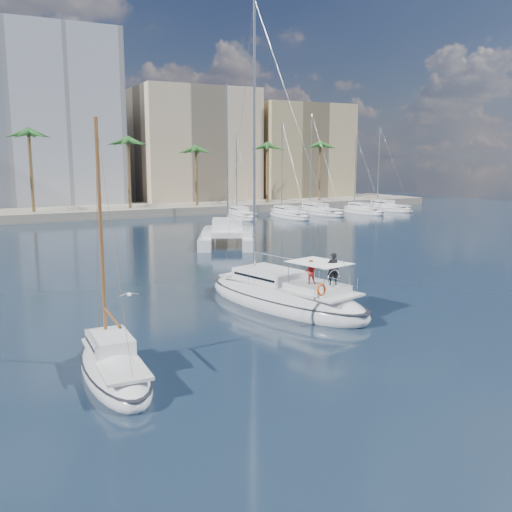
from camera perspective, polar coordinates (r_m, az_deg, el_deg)
ground at (r=29.88m, az=3.41°, el=-6.77°), size 160.00×160.00×0.00m
quay at (r=87.19m, az=-17.54°, el=4.21°), size 120.00×14.00×1.20m
building_beige at (r=101.45m, az=-6.21°, el=10.67°), size 20.00×14.00×20.00m
building_tan_right at (r=108.54m, az=4.24°, el=10.12°), size 18.00×12.00×18.00m
palm_centre at (r=82.90m, az=-17.41°, el=10.66°), size 3.60×3.60×12.30m
palm_right at (r=95.01m, az=3.59°, el=10.93°), size 3.60×3.60×12.30m
main_sloop at (r=33.17m, az=2.81°, el=-4.09°), size 6.84×12.87×18.24m
small_sloop at (r=23.38m, az=-13.98°, el=-10.84°), size 2.59×7.52×10.70m
catamaran at (r=56.47m, az=-2.86°, el=2.31°), size 9.32×11.78×15.55m
seagull at (r=33.24m, az=-12.57°, el=-3.78°), size 1.17×0.50×0.22m
moored_yacht_a at (r=79.99m, az=-1.45°, el=3.77°), size 3.37×9.52×11.90m
moored_yacht_b at (r=81.30m, az=3.31°, el=3.85°), size 3.32×10.83×13.72m
moored_yacht_c at (r=86.42m, az=6.35°, el=4.17°), size 3.98×12.33×15.54m
moored_yacht_d at (r=88.59m, az=10.59°, el=4.20°), size 3.52×9.55×11.90m
moored_yacht_e at (r=94.22m, az=12.97°, el=4.45°), size 4.61×11.11×13.72m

